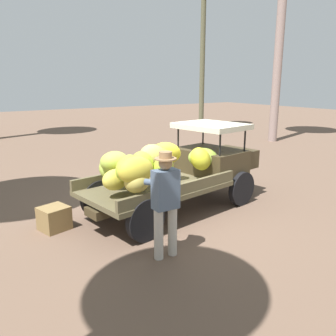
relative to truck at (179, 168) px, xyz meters
name	(u,v)px	position (x,y,z in m)	size (l,w,h in m)	color
ground_plane	(168,208)	(-0.14, 0.23, -0.96)	(60.00, 60.00, 0.00)	brown
truck	(179,168)	(0.00, 0.00, 0.00)	(4.60, 2.29, 1.83)	#413621
farmer	(165,199)	(-1.43, -1.63, 0.04)	(0.53, 0.46, 1.74)	beige
wooden_crate	(54,218)	(-2.61, 0.46, -0.73)	(0.50, 0.48, 0.45)	olive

